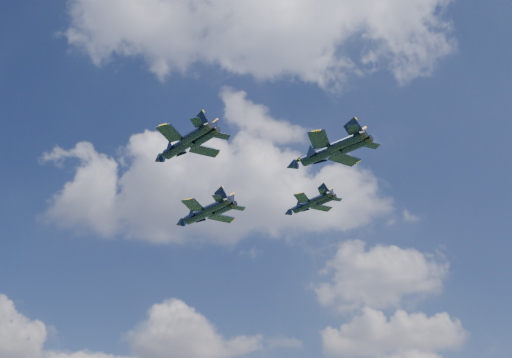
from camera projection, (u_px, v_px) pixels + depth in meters
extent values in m
cylinder|color=black|center=(200.00, 215.00, 119.14)|extent=(9.29, 7.68, 2.02)
cone|color=black|center=(179.00, 224.00, 122.91)|extent=(3.48, 3.28, 1.91)
ellipsoid|color=brown|center=(188.00, 217.00, 121.59)|extent=(3.23, 2.81, 0.92)
cube|color=black|center=(193.00, 205.00, 115.22)|extent=(4.15, 5.74, 0.20)
cube|color=black|center=(221.00, 218.00, 120.46)|extent=(5.93, 5.16, 0.20)
cube|color=black|center=(218.00, 198.00, 112.50)|extent=(2.08, 2.92, 0.16)
cube|color=black|center=(238.00, 208.00, 116.29)|extent=(3.15, 2.67, 0.16)
cube|color=black|center=(221.00, 195.00, 114.89)|extent=(3.10, 1.95, 3.38)
cube|color=black|center=(229.00, 200.00, 116.49)|extent=(2.27, 2.62, 3.38)
cylinder|color=black|center=(180.00, 147.00, 98.14)|extent=(8.58, 7.51, 1.91)
cone|color=black|center=(158.00, 160.00, 101.86)|extent=(3.27, 3.14, 1.80)
ellipsoid|color=brown|center=(167.00, 152.00, 100.54)|extent=(3.00, 2.72, 0.87)
cube|color=black|center=(170.00, 133.00, 94.47)|extent=(4.08, 5.47, 0.19)
cube|color=black|center=(205.00, 151.00, 99.23)|extent=(5.59, 4.75, 0.19)
cube|color=black|center=(197.00, 122.00, 91.73)|extent=(2.06, 2.80, 0.15)
cube|color=black|center=(222.00, 136.00, 95.17)|extent=(2.96, 2.45, 0.15)
cube|color=black|center=(201.00, 121.00, 93.97)|extent=(2.87, 1.86, 3.19)
cube|color=black|center=(212.00, 127.00, 95.42)|extent=(2.05, 2.55, 3.19)
cylinder|color=black|center=(305.00, 206.00, 119.03)|extent=(7.07, 6.30, 1.58)
cone|color=black|center=(287.00, 213.00, 122.16)|extent=(2.71, 2.61, 1.49)
ellipsoid|color=brown|center=(295.00, 208.00, 121.05)|extent=(2.48, 2.27, 0.72)
cube|color=black|center=(302.00, 198.00, 116.00)|extent=(3.42, 4.55, 0.16)
cube|color=black|center=(322.00, 208.00, 119.91)|extent=(4.64, 3.91, 0.16)
cube|color=black|center=(322.00, 192.00, 113.69)|extent=(1.73, 2.34, 0.12)
cube|color=black|center=(337.00, 199.00, 116.51)|extent=(2.45, 2.01, 0.12)
cube|color=black|center=(323.00, 190.00, 115.54)|extent=(2.37, 1.54, 2.64)
cube|color=black|center=(329.00, 193.00, 116.73)|extent=(1.68, 2.14, 2.64)
cylinder|color=black|center=(321.00, 154.00, 100.24)|extent=(9.59, 7.44, 2.04)
cone|color=black|center=(291.00, 166.00, 103.86)|extent=(3.52, 3.26, 1.93)
ellipsoid|color=brown|center=(304.00, 158.00, 102.61)|extent=(3.31, 2.75, 0.93)
cube|color=black|center=(319.00, 140.00, 96.24)|extent=(4.00, 5.73, 0.20)
cube|color=black|center=(345.00, 159.00, 101.75)|extent=(5.98, 5.35, 0.20)
cube|color=black|center=(354.00, 130.00, 93.70)|extent=(1.99, 2.89, 0.16)
cube|color=black|center=(371.00, 145.00, 97.68)|extent=(3.20, 2.77, 0.16)
cube|color=black|center=(353.00, 128.00, 96.13)|extent=(3.19, 1.96, 3.42)
cube|color=black|center=(361.00, 135.00, 97.81)|extent=(2.41, 2.55, 3.42)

